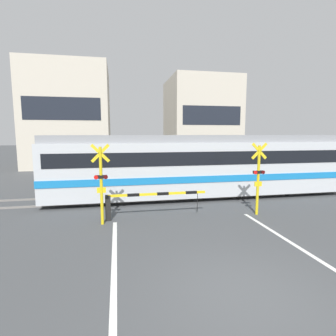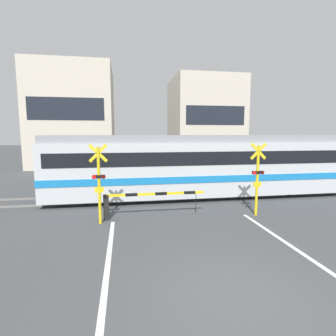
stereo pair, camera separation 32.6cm
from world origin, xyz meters
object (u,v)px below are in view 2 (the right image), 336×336
object	(u,v)px
commuter_train	(199,164)
crossing_barrier_near	(135,200)
crossing_barrier_far	(187,174)
crossing_signal_right	(257,176)
crossing_signal_left	(99,180)
pedestrian	(144,168)

from	to	relation	value
commuter_train	crossing_barrier_near	bearing A→B (deg)	-137.98
crossing_barrier_far	crossing_barrier_near	bearing A→B (deg)	-120.21
crossing_barrier_near	crossing_signal_right	world-z (taller)	crossing_signal_right
crossing_barrier_far	crossing_signal_right	bearing A→B (deg)	-78.96
crossing_signal_left	pedestrian	distance (m)	8.47
crossing_signal_right	pedestrian	size ratio (longest dim) A/B	1.76
crossing_signal_left	crossing_barrier_far	bearing A→B (deg)	53.41
crossing_barrier_near	crossing_barrier_far	world-z (taller)	same
commuter_train	crossing_signal_left	size ratio (longest dim) A/B	5.23
crossing_barrier_far	crossing_signal_right	size ratio (longest dim) A/B	1.34
pedestrian	crossing_barrier_far	bearing A→B (deg)	-29.34
crossing_barrier_near	crossing_barrier_far	distance (m)	7.21
crossing_signal_left	pedestrian	xyz separation A→B (m)	(2.22, 8.15, -0.66)
crossing_barrier_far	crossing_signal_left	xyz separation A→B (m)	(-4.92, -6.63, 0.89)
crossing_signal_left	pedestrian	size ratio (longest dim) A/B	1.76
crossing_barrier_near	crossing_signal_right	bearing A→B (deg)	-4.62
crossing_signal_left	crossing_signal_right	bearing A→B (deg)	0.00
commuter_train	pedestrian	world-z (taller)	commuter_train
crossing_barrier_near	crossing_signal_left	distance (m)	1.62
commuter_train	crossing_signal_left	world-z (taller)	commuter_train
commuter_train	crossing_barrier_near	xyz separation A→B (m)	(-3.55, -3.20, -1.00)
crossing_barrier_near	crossing_signal_left	bearing A→B (deg)	-162.89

